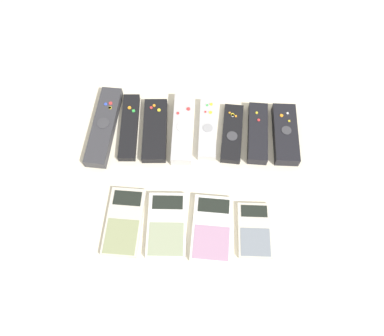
{
  "coord_description": "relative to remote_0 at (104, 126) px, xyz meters",
  "views": [
    {
      "loc": [
        0.02,
        -0.35,
        0.79
      ],
      "look_at": [
        0.0,
        0.03,
        0.01
      ],
      "focal_mm": 35.0,
      "sensor_mm": 36.0,
      "label": 1
    }
  ],
  "objects": [
    {
      "name": "remote_3",
      "position": [
        0.19,
        0.0,
        0.0
      ],
      "size": [
        0.05,
        0.19,
        0.03
      ],
      "rotation": [
        0.0,
        0.0,
        0.03
      ],
      "color": "#B7B7BC",
      "rests_on": "ground_plane"
    },
    {
      "name": "remote_6",
      "position": [
        0.37,
        0.0,
        0.0
      ],
      "size": [
        0.05,
        0.16,
        0.03
      ],
      "rotation": [
        0.0,
        0.0,
        -0.03
      ],
      "color": "black",
      "rests_on": "ground_plane"
    },
    {
      "name": "calculator_2",
      "position": [
        0.27,
        -0.24,
        -0.0
      ],
      "size": [
        0.09,
        0.15,
        0.02
      ],
      "rotation": [
        0.0,
        0.0,
        -0.03
      ],
      "color": "silver",
      "rests_on": "ground_plane"
    },
    {
      "name": "remote_1",
      "position": [
        0.06,
        0.0,
        -0.0
      ],
      "size": [
        0.05,
        0.19,
        0.02
      ],
      "rotation": [
        0.0,
        0.0,
        0.06
      ],
      "color": "black",
      "rests_on": "ground_plane"
    },
    {
      "name": "remote_2",
      "position": [
        0.12,
        -0.0,
        -0.0
      ],
      "size": [
        0.07,
        0.17,
        0.02
      ],
      "rotation": [
        0.0,
        0.0,
        0.07
      ],
      "color": "black",
      "rests_on": "ground_plane"
    },
    {
      "name": "calculator_3",
      "position": [
        0.36,
        -0.24,
        -0.01
      ],
      "size": [
        0.07,
        0.12,
        0.01
      ],
      "rotation": [
        0.0,
        0.0,
        0.03
      ],
      "color": "beige",
      "rests_on": "ground_plane"
    },
    {
      "name": "ground_plane",
      "position": [
        0.22,
        -0.13,
        -0.01
      ],
      "size": [
        3.0,
        3.0,
        0.0
      ],
      "primitive_type": "plane",
      "color": "beige"
    },
    {
      "name": "calculator_0",
      "position": [
        0.08,
        -0.24,
        -0.01
      ],
      "size": [
        0.08,
        0.15,
        0.01
      ],
      "rotation": [
        0.0,
        0.0,
        -0.02
      ],
      "color": "beige",
      "rests_on": "ground_plane"
    },
    {
      "name": "remote_7",
      "position": [
        0.44,
        0.0,
        0.0
      ],
      "size": [
        0.06,
        0.16,
        0.03
      ],
      "rotation": [
        0.0,
        0.0,
        0.02
      ],
      "color": "black",
      "rests_on": "ground_plane"
    },
    {
      "name": "remote_5",
      "position": [
        0.31,
        0.0,
        -0.0
      ],
      "size": [
        0.05,
        0.16,
        0.02
      ],
      "rotation": [
        0.0,
        0.0,
        -0.05
      ],
      "color": "black",
      "rests_on": "ground_plane"
    },
    {
      "name": "remote_0",
      "position": [
        0.0,
        0.0,
        0.0
      ],
      "size": [
        0.06,
        0.22,
        0.03
      ],
      "rotation": [
        0.0,
        0.0,
        -0.04
      ],
      "color": "#333338",
      "rests_on": "ground_plane"
    },
    {
      "name": "remote_4",
      "position": [
        0.25,
        0.01,
        -0.0
      ],
      "size": [
        0.04,
        0.17,
        0.02
      ],
      "rotation": [
        0.0,
        0.0,
        0.01
      ],
      "color": "#B7B7BC",
      "rests_on": "ground_plane"
    },
    {
      "name": "calculator_1",
      "position": [
        0.18,
        -0.24,
        -0.0
      ],
      "size": [
        0.09,
        0.15,
        0.02
      ],
      "rotation": [
        0.0,
        0.0,
        0.05
      ],
      "color": "silver",
      "rests_on": "ground_plane"
    }
  ]
}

